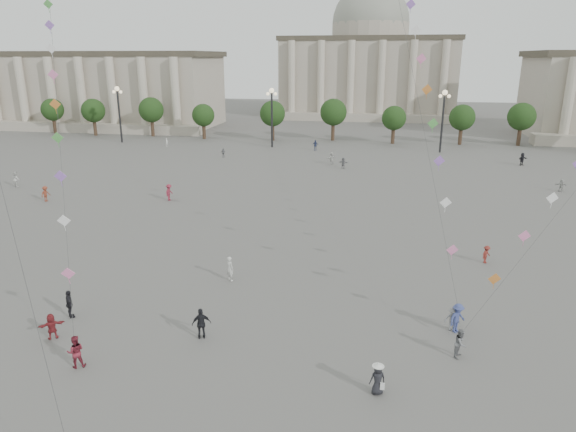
# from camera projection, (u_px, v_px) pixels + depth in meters

# --- Properties ---
(ground) EXTENTS (360.00, 360.00, 0.00)m
(ground) POSITION_uv_depth(u_px,v_px,m) (270.00, 379.00, 26.54)
(ground) COLOR #5C5956
(ground) RESTS_ON ground
(hall_west) EXTENTS (84.00, 26.22, 17.20)m
(hall_west) POSITION_uv_depth(u_px,v_px,m) (53.00, 89.00, 125.25)
(hall_west) COLOR #A99D8E
(hall_west) RESTS_ON ground
(hall_central) EXTENTS (48.30, 34.30, 35.50)m
(hall_central) POSITION_uv_depth(u_px,v_px,m) (369.00, 63.00, 143.65)
(hall_central) COLOR #A99D8E
(hall_central) RESTS_ON ground
(tree_row) EXTENTS (137.12, 5.12, 8.00)m
(tree_row) POSITION_uv_depth(u_px,v_px,m) (357.00, 115.00, 98.18)
(tree_row) COLOR #3C2A1E
(tree_row) RESTS_ON ground
(lamp_post_far_west) EXTENTS (2.00, 0.90, 10.65)m
(lamp_post_far_west) POSITION_uv_depth(u_px,v_px,m) (118.00, 104.00, 97.91)
(lamp_post_far_west) COLOR #262628
(lamp_post_far_west) RESTS_ON ground
(lamp_post_mid_west) EXTENTS (2.00, 0.90, 10.65)m
(lamp_post_mid_west) POSITION_uv_depth(u_px,v_px,m) (272.00, 107.00, 92.69)
(lamp_post_mid_west) COLOR #262628
(lamp_post_mid_west) RESTS_ON ground
(lamp_post_mid_east) EXTENTS (2.00, 0.90, 10.65)m
(lamp_post_mid_east) POSITION_uv_depth(u_px,v_px,m) (443.00, 110.00, 87.47)
(lamp_post_mid_east) COLOR #262628
(lamp_post_mid_east) RESTS_ON ground
(person_crowd_0) EXTENTS (1.09, 0.49, 1.84)m
(person_crowd_0) POSITION_uv_depth(u_px,v_px,m) (315.00, 145.00, 91.28)
(person_crowd_0) COLOR navy
(person_crowd_0) RESTS_ON ground
(person_crowd_1) EXTENTS (1.19, 1.16, 1.93)m
(person_crowd_1) POSITION_uv_depth(u_px,v_px,m) (16.00, 179.00, 65.74)
(person_crowd_1) COLOR silver
(person_crowd_1) RESTS_ON ground
(person_crowd_2) EXTENTS (0.97, 1.30, 1.80)m
(person_crowd_2) POSITION_uv_depth(u_px,v_px,m) (46.00, 194.00, 59.02)
(person_crowd_2) COLOR brown
(person_crowd_2) RESTS_ON ground
(person_crowd_4) EXTENTS (1.55, 1.65, 1.86)m
(person_crowd_4) POSITION_uv_depth(u_px,v_px,m) (332.00, 158.00, 79.49)
(person_crowd_4) COLOR silver
(person_crowd_4) RESTS_ON ground
(person_crowd_6) EXTENTS (1.01, 0.63, 1.50)m
(person_crowd_6) POSITION_uv_depth(u_px,v_px,m) (452.00, 319.00, 31.13)
(person_crowd_6) COLOR slate
(person_crowd_6) RESTS_ON ground
(person_crowd_7) EXTENTS (1.50, 0.71, 1.55)m
(person_crowd_7) POSITION_uv_depth(u_px,v_px,m) (561.00, 185.00, 63.39)
(person_crowd_7) COLOR #B0B0AC
(person_crowd_7) RESTS_ON ground
(person_crowd_8) EXTENTS (1.04, 1.09, 1.48)m
(person_crowd_8) POSITION_uv_depth(u_px,v_px,m) (486.00, 254.00, 41.31)
(person_crowd_8) COLOR maroon
(person_crowd_8) RESTS_ON ground
(person_crowd_9) EXTENTS (1.73, 1.61, 1.94)m
(person_crowd_9) POSITION_uv_depth(u_px,v_px,m) (522.00, 159.00, 78.66)
(person_crowd_9) COLOR black
(person_crowd_9) RESTS_ON ground
(person_crowd_10) EXTENTS (0.37, 0.56, 1.51)m
(person_crowd_10) POSITION_uv_depth(u_px,v_px,m) (167.00, 142.00, 95.24)
(person_crowd_10) COLOR white
(person_crowd_10) RESTS_ON ground
(person_crowd_12) EXTENTS (1.58, 1.00, 1.62)m
(person_crowd_12) POSITION_uv_depth(u_px,v_px,m) (343.00, 163.00, 76.55)
(person_crowd_12) COLOR slate
(person_crowd_12) RESTS_ON ground
(person_crowd_13) EXTENTS (0.81, 0.79, 1.88)m
(person_crowd_13) POSITION_uv_depth(u_px,v_px,m) (230.00, 269.00, 38.06)
(person_crowd_13) COLOR silver
(person_crowd_13) RESTS_ON ground
(person_crowd_16) EXTENTS (0.95, 0.60, 1.50)m
(person_crowd_16) POSITION_uv_depth(u_px,v_px,m) (223.00, 153.00, 85.04)
(person_crowd_16) COLOR slate
(person_crowd_16) RESTS_ON ground
(person_crowd_17) EXTENTS (0.87, 1.32, 1.92)m
(person_crowd_17) POSITION_uv_depth(u_px,v_px,m) (169.00, 192.00, 59.40)
(person_crowd_17) COLOR maroon
(person_crowd_17) RESTS_ON ground
(tourist_1) EXTENTS (1.08, 1.10, 1.86)m
(tourist_1) POSITION_uv_depth(u_px,v_px,m) (70.00, 304.00, 32.60)
(tourist_1) COLOR black
(tourist_1) RESTS_ON ground
(tourist_2) EXTENTS (1.45, 1.28, 1.59)m
(tourist_2) POSITION_uv_depth(u_px,v_px,m) (52.00, 326.00, 30.19)
(tourist_2) COLOR maroon
(tourist_2) RESTS_ON ground
(tourist_4) EXTENTS (1.21, 0.89, 1.91)m
(tourist_4) POSITION_uv_depth(u_px,v_px,m) (201.00, 324.00, 30.18)
(tourist_4) COLOR black
(tourist_4) RESTS_ON ground
(kite_flyer_0) EXTENTS (1.12, 1.04, 1.84)m
(kite_flyer_0) POSITION_uv_depth(u_px,v_px,m) (76.00, 352.00, 27.36)
(kite_flyer_0) COLOR maroon
(kite_flyer_0) RESTS_ON ground
(kite_flyer_1) EXTENTS (1.35, 1.34, 1.88)m
(kite_flyer_1) POSITION_uv_depth(u_px,v_px,m) (457.00, 318.00, 30.84)
(kite_flyer_1) COLOR #3A4583
(kite_flyer_1) RESTS_ON ground
(kite_flyer_2) EXTENTS (0.92, 1.00, 1.67)m
(kite_flyer_2) POSITION_uv_depth(u_px,v_px,m) (460.00, 343.00, 28.33)
(kite_flyer_2) COLOR slate
(kite_flyer_2) RESTS_ON ground
(hat_person) EXTENTS (0.93, 0.78, 1.69)m
(hat_person) POSITION_uv_depth(u_px,v_px,m) (378.00, 378.00, 25.18)
(hat_person) COLOR black
(hat_person) RESTS_ON ground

